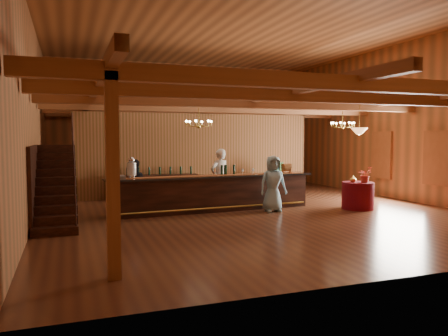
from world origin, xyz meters
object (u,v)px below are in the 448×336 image
object	(u,v)px
chandelier_right	(343,124)
pendant_lamp	(359,131)
tasting_bar	(214,193)
backbar_shelf	(155,187)
floor_plant	(275,179)
beverage_dispenser	(132,168)
chandelier_left	(199,123)
bartender	(220,177)
staff_second	(134,185)
guest	(273,184)
round_table	(358,196)
raffle_drum	(286,168)

from	to	relation	value
chandelier_right	pendant_lamp	xyz separation A→B (m)	(-0.61, -1.74, -0.25)
tasting_bar	backbar_shelf	world-z (taller)	tasting_bar
backbar_shelf	floor_plant	size ratio (longest dim) A/B	2.38
beverage_dispenser	pendant_lamp	distance (m)	6.89
chandelier_left	bartender	bearing A→B (deg)	39.70
beverage_dispenser	chandelier_left	world-z (taller)	chandelier_left
staff_second	guest	size ratio (longest dim) A/B	0.93
chandelier_right	beverage_dispenser	bearing A→B (deg)	-175.11
round_table	chandelier_left	bearing A→B (deg)	164.45
staff_second	tasting_bar	bearing A→B (deg)	158.41
chandelier_left	round_table	bearing A→B (deg)	-15.55
pendant_lamp	floor_plant	world-z (taller)	pendant_lamp
tasting_bar	guest	world-z (taller)	guest
beverage_dispenser	raffle_drum	world-z (taller)	beverage_dispenser
pendant_lamp	floor_plant	size ratio (longest dim) A/B	0.69
backbar_shelf	chandelier_left	size ratio (longest dim) A/B	3.87
bartender	guest	distance (m)	1.95
floor_plant	bartender	bearing A→B (deg)	-150.02
staff_second	chandelier_left	bearing A→B (deg)	157.75
pendant_lamp	guest	world-z (taller)	pendant_lamp
staff_second	guest	world-z (taller)	guest
bartender	beverage_dispenser	bearing A→B (deg)	1.12
backbar_shelf	floor_plant	world-z (taller)	floor_plant
round_table	floor_plant	distance (m)	3.82
raffle_drum	bartender	size ratio (longest dim) A/B	0.18
staff_second	floor_plant	xyz separation A→B (m)	(5.56, 1.72, -0.13)
chandelier_left	backbar_shelf	bearing A→B (deg)	104.35
tasting_bar	round_table	size ratio (longest dim) A/B	6.68
pendant_lamp	tasting_bar	bearing A→B (deg)	164.47
staff_second	floor_plant	bearing A→B (deg)	-165.67
tasting_bar	backbar_shelf	size ratio (longest dim) A/B	2.08
guest	backbar_shelf	bearing A→B (deg)	130.42
tasting_bar	guest	xyz separation A→B (m)	(1.63, -0.71, 0.29)
beverage_dispenser	pendant_lamp	xyz separation A→B (m)	(6.72, -1.11, 1.05)
beverage_dispenser	floor_plant	size ratio (longest dim) A/B	0.46
beverage_dispenser	round_table	xyz separation A→B (m)	(6.72, -1.11, -0.94)
backbar_shelf	staff_second	distance (m)	2.62
tasting_bar	chandelier_left	distance (m)	2.13
chandelier_left	raffle_drum	bearing A→B (deg)	-0.64
beverage_dispenser	floor_plant	bearing A→B (deg)	24.14
backbar_shelf	raffle_drum	bearing A→B (deg)	-35.93
staff_second	bartender	bearing A→B (deg)	179.38
chandelier_right	floor_plant	size ratio (longest dim) A/B	0.62
raffle_drum	chandelier_left	xyz separation A→B (m)	(-2.91, 0.03, 1.39)
backbar_shelf	chandelier_right	bearing A→B (deg)	-19.27
backbar_shelf	round_table	world-z (taller)	backbar_shelf
staff_second	guest	bearing A→B (deg)	156.27
round_table	guest	world-z (taller)	guest
pendant_lamp	bartender	size ratio (longest dim) A/B	0.49
pendant_lamp	guest	bearing A→B (deg)	169.83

